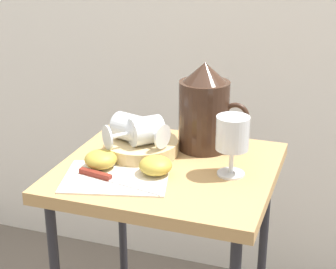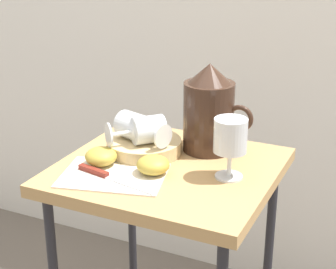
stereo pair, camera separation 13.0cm
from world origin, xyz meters
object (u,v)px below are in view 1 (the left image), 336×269
Objects in this scene: wine_glass_upright at (232,136)px; knife at (108,178)px; table at (168,196)px; wine_glass_tipped_near at (132,128)px; pitcher at (204,114)px; apple_half_right at (156,165)px; wine_glass_tipped_far at (144,131)px; apple_half_left at (101,159)px; basket_tray at (141,147)px.

wine_glass_upright is 0.30m from knife.
wine_glass_tipped_near is at bearing 160.56° from table.
pitcher is 0.21m from apple_half_right.
wine_glass_tipped_far is 0.13m from apple_half_left.
pitcher reaches higher than table.
pitcher reaches higher than apple_half_left.
pitcher is 0.29m from apple_half_left.
wine_glass_tipped_far is (-0.23, 0.03, -0.03)m from wine_glass_upright.
wine_glass_tipped_near is (-0.16, -0.09, -0.02)m from pitcher.
pitcher is at bearing 127.49° from wine_glass_upright.
pitcher is (0.05, 0.13, 0.17)m from table.
apple_half_right is at bearing -54.81° from wine_glass_tipped_far.
wine_glass_tipped_near is 2.02× the size of apple_half_right.
pitcher reaches higher than wine_glass_tipped_far.
knife is (0.01, -0.16, -0.06)m from wine_glass_tipped_near.
table is 0.19m from wine_glass_tipped_near.
wine_glass_upright reaches higher than wine_glass_tipped_far.
pitcher is 0.17m from wine_glass_upright.
apple_half_left is (-0.07, -0.10, -0.04)m from wine_glass_tipped_far.
pitcher is 0.16m from wine_glass_tipped_far.
knife is at bearing -52.58° from apple_half_left.
wine_glass_upright is (0.15, -0.00, 0.18)m from table.
apple_half_right is at bearing 35.21° from knife.
pitcher reaches higher than wine_glass_upright.
apple_half_left is at bearing -153.97° from table.
wine_glass_tipped_near is at bearing 166.65° from wine_glass_tipped_far.
wine_glass_tipped_far is at bearing -140.37° from pitcher.
wine_glass_tipped_near reaches higher than basket_tray.
basket_tray reaches higher than table.
basket_tray is at bearing 168.81° from wine_glass_upright.
wine_glass_tipped_far is (-0.12, -0.10, -0.02)m from pitcher.
table is at bearing 179.75° from wine_glass_upright.
knife is at bearing -128.84° from table.
wine_glass_upright reaches higher than table.
wine_glass_tipped_far is 0.17m from knife.
apple_half_left is 1.00× the size of apple_half_right.
apple_half_right is (0.08, -0.11, 0.01)m from basket_tray.
apple_half_right is at bearing -98.81° from table.
wine_glass_tipped_near is (-0.26, 0.04, -0.03)m from wine_glass_upright.
wine_glass_upright is 1.85× the size of apple_half_left.
wine_glass_tipped_far is 1.92× the size of apple_half_left.
apple_half_left is (-0.05, -0.12, 0.01)m from basket_tray.
basket_tray is (-0.09, 0.05, 0.10)m from table.
wine_glass_upright is 0.92× the size of wine_glass_tipped_near.
wine_glass_tipped_near is at bearing -153.75° from basket_tray.
apple_half_left is 0.13m from apple_half_right.
apple_half_right is at bearing -107.36° from pitcher.
basket_tray is 0.18m from pitcher.
wine_glass_tipped_near is 0.12m from apple_half_left.
table is 0.23m from wine_glass_upright.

